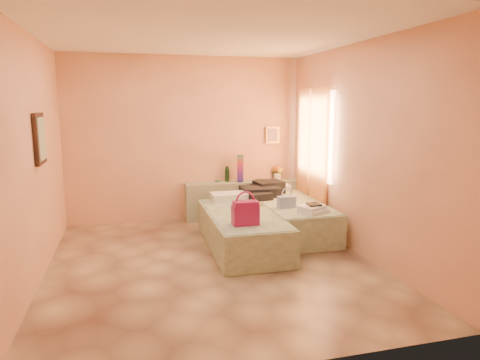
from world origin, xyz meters
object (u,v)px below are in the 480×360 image
object	(u,v)px
headboard_ledge	(243,199)
magenta_handbag	(245,213)
bed_right	(289,217)
green_book	(261,180)
towel_stack	(314,209)
blue_handbag	(287,202)
water_bottle	(227,174)
flower_vase	(278,171)
bed_left	(242,230)

from	to	relation	value
headboard_ledge	magenta_handbag	size ratio (longest dim) A/B	6.26
headboard_ledge	bed_right	world-z (taller)	headboard_ledge
headboard_ledge	green_book	xyz separation A→B (m)	(0.32, -0.03, 0.34)
green_book	towel_stack	world-z (taller)	green_book
headboard_ledge	towel_stack	world-z (taller)	headboard_ledge
towel_stack	blue_handbag	bearing A→B (deg)	124.47
green_book	blue_handbag	xyz separation A→B (m)	(-0.04, -1.40, -0.08)
water_bottle	blue_handbag	size ratio (longest dim) A/B	0.98
blue_handbag	bed_right	bearing A→B (deg)	60.50
flower_vase	bed_left	bearing A→B (deg)	-124.20
green_book	headboard_ledge	bearing A→B (deg)	-177.56
flower_vase	blue_handbag	size ratio (longest dim) A/B	1.08
bed_right	green_book	distance (m)	1.11
blue_handbag	towel_stack	bearing A→B (deg)	-58.52
bed_right	blue_handbag	world-z (taller)	blue_handbag
headboard_ledge	blue_handbag	bearing A→B (deg)	-79.14
bed_left	green_book	bearing A→B (deg)	64.26
bed_left	water_bottle	size ratio (longest dim) A/B	7.74
bed_right	water_bottle	world-z (taller)	water_bottle
bed_left	magenta_handbag	size ratio (longest dim) A/B	6.11
bed_right	flower_vase	bearing A→B (deg)	80.09
bed_right	towel_stack	bearing A→B (deg)	-84.06
headboard_ledge	water_bottle	bearing A→B (deg)	167.09
magenta_handbag	towel_stack	xyz separation A→B (m)	(1.08, 0.33, -0.10)
green_book	magenta_handbag	xyz separation A→B (m)	(-0.87, -2.11, -0.01)
magenta_handbag	blue_handbag	world-z (taller)	magenta_handbag
water_bottle	magenta_handbag	world-z (taller)	water_bottle
magenta_handbag	headboard_ledge	bearing A→B (deg)	75.21
flower_vase	blue_handbag	distance (m)	1.57
water_bottle	towel_stack	xyz separation A→B (m)	(0.81, -1.87, -0.23)
towel_stack	headboard_ledge	bearing A→B (deg)	106.46
magenta_handbag	blue_handbag	distance (m)	1.09
headboard_ledge	green_book	size ratio (longest dim) A/B	12.42
flower_vase	towel_stack	distance (m)	1.90
bed_left	blue_handbag	distance (m)	0.80
bed_left	bed_right	world-z (taller)	same
towel_stack	water_bottle	bearing A→B (deg)	113.40
magenta_handbag	flower_vase	bearing A→B (deg)	60.76
water_bottle	bed_right	bearing A→B (deg)	-56.45
flower_vase	towel_stack	size ratio (longest dim) A/B	0.82
bed_right	flower_vase	size ratio (longest dim) A/B	6.97
water_bottle	green_book	distance (m)	0.61
bed_left	blue_handbag	bearing A→B (deg)	10.73
towel_stack	green_book	bearing A→B (deg)	96.97
bed_left	flower_vase	world-z (taller)	flower_vase
blue_handbag	flower_vase	bearing A→B (deg)	72.22
bed_left	bed_right	size ratio (longest dim) A/B	1.00
blue_handbag	towel_stack	distance (m)	0.46
bed_right	magenta_handbag	size ratio (longest dim) A/B	6.11
headboard_ledge	flower_vase	xyz separation A→B (m)	(0.67, 0.08, 0.47)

